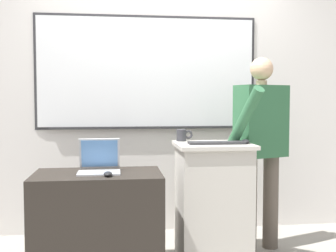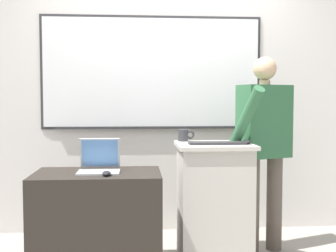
{
  "view_description": "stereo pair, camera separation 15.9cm",
  "coord_description": "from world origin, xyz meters",
  "px_view_note": "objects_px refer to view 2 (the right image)",
  "views": [
    {
      "loc": [
        -0.44,
        -2.69,
        1.26
      ],
      "look_at": [
        -0.05,
        0.43,
        1.07
      ],
      "focal_mm": 45.0,
      "sensor_mm": 36.0,
      "label": 1
    },
    {
      "loc": [
        -0.28,
        -2.71,
        1.26
      ],
      "look_at": [
        -0.05,
        0.43,
        1.07
      ],
      "focal_mm": 45.0,
      "sensor_mm": 36.0,
      "label": 2
    }
  ],
  "objects_px": {
    "side_desk": "(98,222)",
    "laptop": "(99,161)",
    "computer_mouse_by_laptop": "(106,173)",
    "lectern_podium": "(214,202)",
    "computer_mouse_by_keyboard": "(247,142)",
    "wireless_keyboard": "(217,143)",
    "coffee_mug": "(184,135)",
    "person_presenter": "(264,141)"
  },
  "relations": [
    {
      "from": "laptop",
      "to": "computer_mouse_by_laptop",
      "type": "distance_m",
      "value": 0.23
    },
    {
      "from": "wireless_keyboard",
      "to": "computer_mouse_by_laptop",
      "type": "bearing_deg",
      "value": -164.5
    },
    {
      "from": "laptop",
      "to": "computer_mouse_by_keyboard",
      "type": "distance_m",
      "value": 1.13
    },
    {
      "from": "computer_mouse_by_laptop",
      "to": "coffee_mug",
      "type": "xyz_separation_m",
      "value": [
        0.6,
        0.49,
        0.22
      ]
    },
    {
      "from": "person_presenter",
      "to": "computer_mouse_by_laptop",
      "type": "height_order",
      "value": "person_presenter"
    },
    {
      "from": "laptop",
      "to": "computer_mouse_by_laptop",
      "type": "bearing_deg",
      "value": -72.39
    },
    {
      "from": "lectern_podium",
      "to": "computer_mouse_by_keyboard",
      "type": "height_order",
      "value": "computer_mouse_by_keyboard"
    },
    {
      "from": "person_presenter",
      "to": "wireless_keyboard",
      "type": "relative_size",
      "value": 3.74
    },
    {
      "from": "person_presenter",
      "to": "coffee_mug",
      "type": "xyz_separation_m",
      "value": [
        -0.66,
        0.03,
        0.05
      ]
    },
    {
      "from": "side_desk",
      "to": "computer_mouse_by_laptop",
      "type": "xyz_separation_m",
      "value": [
        0.08,
        -0.15,
        0.39
      ]
    },
    {
      "from": "wireless_keyboard",
      "to": "computer_mouse_by_laptop",
      "type": "height_order",
      "value": "wireless_keyboard"
    },
    {
      "from": "wireless_keyboard",
      "to": "computer_mouse_by_keyboard",
      "type": "xyz_separation_m",
      "value": [
        0.23,
        0.0,
        0.01
      ]
    },
    {
      "from": "lectern_podium",
      "to": "wireless_keyboard",
      "type": "xyz_separation_m",
      "value": [
        0.01,
        -0.07,
        0.47
      ]
    },
    {
      "from": "coffee_mug",
      "to": "side_desk",
      "type": "bearing_deg",
      "value": -153.05
    },
    {
      "from": "wireless_keyboard",
      "to": "laptop",
      "type": "bearing_deg",
      "value": -178.71
    },
    {
      "from": "side_desk",
      "to": "laptop",
      "type": "bearing_deg",
      "value": 79.76
    },
    {
      "from": "computer_mouse_by_laptop",
      "to": "computer_mouse_by_keyboard",
      "type": "bearing_deg",
      "value": 12.42
    },
    {
      "from": "wireless_keyboard",
      "to": "side_desk",
      "type": "bearing_deg",
      "value": -174.91
    },
    {
      "from": "person_presenter",
      "to": "coffee_mug",
      "type": "bearing_deg",
      "value": 158.34
    },
    {
      "from": "lectern_podium",
      "to": "wireless_keyboard",
      "type": "relative_size",
      "value": 2.15
    },
    {
      "from": "wireless_keyboard",
      "to": "computer_mouse_by_laptop",
      "type": "xyz_separation_m",
      "value": [
        -0.82,
        -0.23,
        -0.18
      ]
    },
    {
      "from": "side_desk",
      "to": "person_presenter",
      "type": "relative_size",
      "value": 0.57
    },
    {
      "from": "lectern_podium",
      "to": "laptop",
      "type": "distance_m",
      "value": 0.95
    },
    {
      "from": "side_desk",
      "to": "computer_mouse_by_laptop",
      "type": "bearing_deg",
      "value": -62.55
    },
    {
      "from": "lectern_podium",
      "to": "person_presenter",
      "type": "distance_m",
      "value": 0.67
    },
    {
      "from": "lectern_podium",
      "to": "computer_mouse_by_keyboard",
      "type": "distance_m",
      "value": 0.54
    },
    {
      "from": "lectern_podium",
      "to": "laptop",
      "type": "bearing_deg",
      "value": -174.36
    },
    {
      "from": "laptop",
      "to": "side_desk",
      "type": "bearing_deg",
      "value": -100.24
    },
    {
      "from": "wireless_keyboard",
      "to": "person_presenter",
      "type": "bearing_deg",
      "value": 28.31
    },
    {
      "from": "lectern_podium",
      "to": "side_desk",
      "type": "distance_m",
      "value": 0.91
    },
    {
      "from": "wireless_keyboard",
      "to": "computer_mouse_by_keyboard",
      "type": "bearing_deg",
      "value": 0.95
    },
    {
      "from": "wireless_keyboard",
      "to": "computer_mouse_by_laptop",
      "type": "distance_m",
      "value": 0.87
    },
    {
      "from": "computer_mouse_by_keyboard",
      "to": "wireless_keyboard",
      "type": "bearing_deg",
      "value": -179.05
    },
    {
      "from": "side_desk",
      "to": "wireless_keyboard",
      "type": "relative_size",
      "value": 2.13
    },
    {
      "from": "laptop",
      "to": "wireless_keyboard",
      "type": "distance_m",
      "value": 0.9
    },
    {
      "from": "person_presenter",
      "to": "computer_mouse_by_keyboard",
      "type": "height_order",
      "value": "person_presenter"
    },
    {
      "from": "side_desk",
      "to": "laptop",
      "type": "relative_size",
      "value": 3.03
    },
    {
      "from": "lectern_podium",
      "to": "computer_mouse_by_keyboard",
      "type": "xyz_separation_m",
      "value": [
        0.24,
        -0.06,
        0.48
      ]
    },
    {
      "from": "lectern_podium",
      "to": "coffee_mug",
      "type": "relative_size",
      "value": 6.88
    },
    {
      "from": "laptop",
      "to": "person_presenter",
      "type": "bearing_deg",
      "value": 10.91
    },
    {
      "from": "side_desk",
      "to": "wireless_keyboard",
      "type": "xyz_separation_m",
      "value": [
        0.9,
        0.08,
        0.57
      ]
    },
    {
      "from": "lectern_podium",
      "to": "computer_mouse_by_laptop",
      "type": "height_order",
      "value": "lectern_podium"
    }
  ]
}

